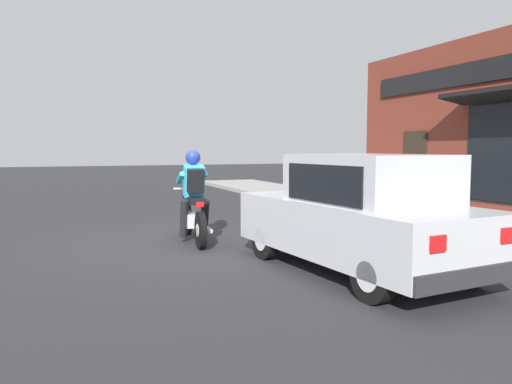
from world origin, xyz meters
The scene contains 5 objects.
ground_plane centered at (0.00, 0.00, 0.00)m, with size 80.00×80.00×0.00m, color #2B2B2D.
sidewalk_curb centered at (5.31, 3.00, 0.07)m, with size 2.60×22.00×0.14m, color #9E9B93.
motorcycle_with_rider centered at (-0.01, 0.01, 0.68)m, with size 0.60×2.02×1.62m.
car_hatchback centered at (1.46, -2.94, 0.77)m, with size 1.98×3.91×1.57m.
trash_bin centered at (6.02, 0.95, 0.64)m, with size 0.56×0.56×0.98m.
Camera 1 is at (-2.24, -8.48, 1.65)m, focal length 35.00 mm.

